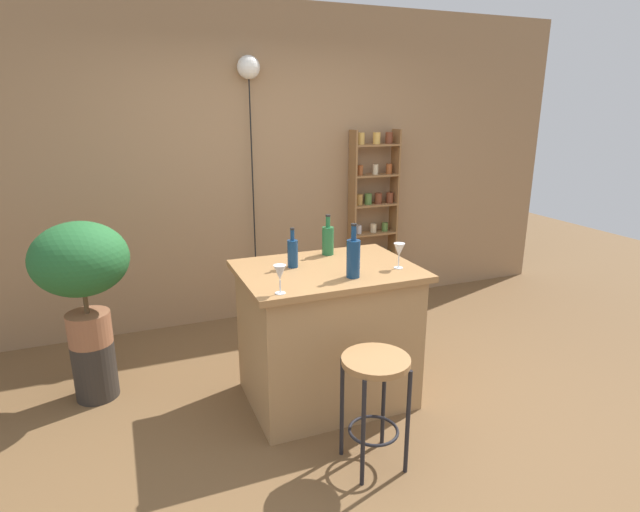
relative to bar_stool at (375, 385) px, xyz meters
The scene contains 13 objects.
ground 0.66m from the bar_stool, 86.56° to the left, with size 12.00×12.00×0.00m, color brown.
back_wall 2.55m from the bar_stool, 89.38° to the left, with size 6.40×0.10×2.80m, color #997551.
kitchen_counter 0.73m from the bar_stool, 87.97° to the left, with size 1.13×0.83×0.93m.
bar_stool is the anchor object (origin of this frame).
spice_shelf 2.54m from the bar_stool, 62.83° to the left, with size 0.48×0.16×1.72m.
plant_stool 1.98m from the bar_stool, 137.45° to the left, with size 0.28×0.28×0.40m, color #2D2823.
potted_plant 2.01m from the bar_stool, 137.45° to the left, with size 0.61×0.55×0.83m.
bottle_soda_blue 1.00m from the bar_stool, 101.82° to the left, with size 0.07×0.07×0.26m.
bottle_wine_red 1.16m from the bar_stool, 81.66° to the left, with size 0.08×0.08×0.28m.
bottle_sauce_amber 0.76m from the bar_stool, 78.87° to the left, with size 0.08×0.08×0.33m.
wine_glass_left 0.79m from the bar_stool, 134.85° to the left, with size 0.07×0.07×0.16m.
wine_glass_center 0.91m from the bar_stool, 51.21° to the left, with size 0.07×0.07×0.16m.
pendant_globe_light 2.84m from the bar_stool, 91.20° to the left, with size 0.19×0.19×2.34m.
Camera 1 is at (-1.21, -2.58, 1.93)m, focal length 28.65 mm.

